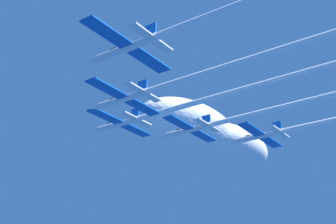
{
  "coord_description": "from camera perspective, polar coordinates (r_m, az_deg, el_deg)",
  "views": [
    {
      "loc": [
        -80.31,
        -71.96,
        -41.85
      ],
      "look_at": [
        0.04,
        -15.63,
        0.04
      ],
      "focal_mm": 50.86,
      "sensor_mm": 36.0,
      "label": 1
    }
  ],
  "objects": [
    {
      "name": "jet_left_wing",
      "position": [
        87.25,
        6.03,
        5.14
      ],
      "size": [
        20.82,
        74.46,
        3.45
      ],
      "color": "silver"
    },
    {
      "name": "jet_lead",
      "position": [
        100.28,
        6.87,
        2.12
      ],
      "size": [
        20.82,
        88.79,
        3.45
      ],
      "color": "silver"
    },
    {
      "name": "jet_right_wing",
      "position": [
        108.61,
        13.88,
        0.67
      ],
      "size": [
        20.82,
        80.71,
        3.45
      ],
      "color": "silver"
    },
    {
      "name": "cloud_wispy",
      "position": [
        166.48,
        7.63,
        -4.28
      ],
      "size": [
        37.99,
        20.89,
        13.3
      ],
      "primitive_type": "ellipsoid",
      "color": "white"
    },
    {
      "name": "cloud_puffy",
      "position": [
        153.89,
        2.55,
        -2.23
      ],
      "size": [
        45.0,
        24.75,
        15.75
      ],
      "primitive_type": "ellipsoid",
      "color": "white"
    }
  ]
}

